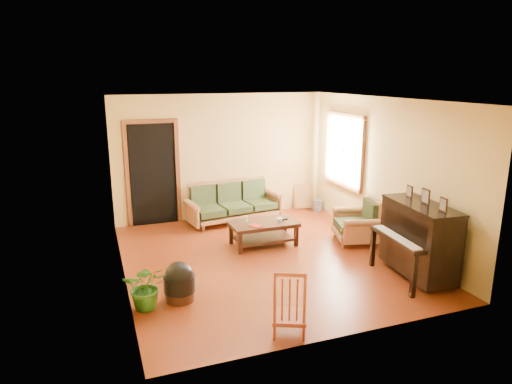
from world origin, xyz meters
name	(u,v)px	position (x,y,z in m)	size (l,w,h in m)	color
floor	(265,258)	(0.00, 0.00, 0.00)	(5.00, 5.00, 0.00)	#591E0B
doorway	(153,175)	(-1.45, 2.48, 1.02)	(1.08, 0.16, 2.05)	black
window	(345,150)	(2.21, 1.30, 1.50)	(0.12, 1.36, 1.46)	white
sofa	(234,202)	(0.11, 2.06, 0.41)	(1.93, 0.81, 0.83)	#9D6239
coffee_table	(263,234)	(0.20, 0.58, 0.21)	(1.18, 0.64, 0.43)	black
armchair	(355,220)	(1.81, 0.16, 0.42)	(0.79, 0.83, 0.83)	#9D6239
piano	(419,241)	(1.88, -1.46, 0.57)	(0.77, 1.30, 1.15)	black
footstool	(180,286)	(-1.60, -0.95, 0.20)	(0.42, 0.42, 0.40)	black
red_chair	(289,300)	(-0.55, -2.21, 0.42)	(0.39, 0.43, 0.84)	maroon
leaning_frame	(303,196)	(1.87, 2.42, 0.29)	(0.44, 0.10, 0.59)	#B3853B
ceramic_crock	(317,205)	(2.10, 2.16, 0.13)	(0.20, 0.20, 0.26)	#2F478F
potted_plant	(147,286)	(-2.04, -1.04, 0.31)	(0.56, 0.48, 0.62)	#255F1B
book	(253,227)	(-0.08, 0.37, 0.44)	(0.16, 0.21, 0.02)	maroon
candle	(246,219)	(-0.09, 0.71, 0.49)	(0.07, 0.07, 0.11)	white
glass_jar	(279,220)	(0.48, 0.52, 0.46)	(0.10, 0.10, 0.07)	silver
remote	(284,220)	(0.59, 0.57, 0.44)	(0.16, 0.04, 0.02)	black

